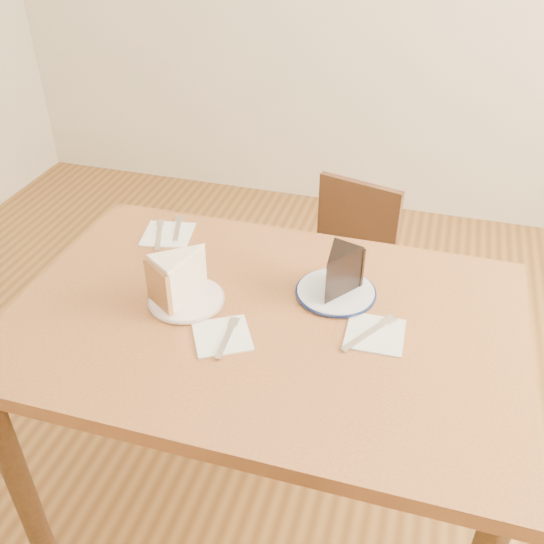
{
  "coord_description": "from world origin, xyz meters",
  "views": [
    {
      "loc": [
        0.33,
        -1.06,
        1.65
      ],
      "look_at": [
        -0.01,
        0.11,
        0.8
      ],
      "focal_mm": 40.0,
      "sensor_mm": 36.0,
      "label": 1
    }
  ],
  "objects_px": {
    "chair_far": "(341,276)",
    "chocolate_cake": "(337,275)",
    "carrot_cake": "(184,276)",
    "table": "(265,347)",
    "plate_navy": "(336,292)",
    "plate_cream": "(186,300)"
  },
  "relations": [
    {
      "from": "table",
      "to": "carrot_cake",
      "type": "distance_m",
      "value": 0.26
    },
    {
      "from": "plate_cream",
      "to": "chair_far",
      "type": "bearing_deg",
      "value": 69.22
    },
    {
      "from": "table",
      "to": "chocolate_cake",
      "type": "height_order",
      "value": "chocolate_cake"
    },
    {
      "from": "chair_far",
      "to": "plate_cream",
      "type": "xyz_separation_m",
      "value": [
        -0.27,
        -0.7,
        0.35
      ]
    },
    {
      "from": "table",
      "to": "plate_cream",
      "type": "height_order",
      "value": "plate_cream"
    },
    {
      "from": "chair_far",
      "to": "table",
      "type": "bearing_deg",
      "value": 99.09
    },
    {
      "from": "carrot_cake",
      "to": "chocolate_cake",
      "type": "bearing_deg",
      "value": 51.21
    },
    {
      "from": "plate_cream",
      "to": "table",
      "type": "bearing_deg",
      "value": 0.5
    },
    {
      "from": "plate_cream",
      "to": "chocolate_cake",
      "type": "relative_size",
      "value": 1.57
    },
    {
      "from": "plate_navy",
      "to": "chair_far",
      "type": "bearing_deg",
      "value": 97.53
    },
    {
      "from": "chair_far",
      "to": "plate_navy",
      "type": "bearing_deg",
      "value": 112.19
    },
    {
      "from": "plate_navy",
      "to": "plate_cream",
      "type": "bearing_deg",
      "value": -158.92
    },
    {
      "from": "table",
      "to": "plate_navy",
      "type": "distance_m",
      "value": 0.22
    },
    {
      "from": "table",
      "to": "chair_far",
      "type": "relative_size",
      "value": 1.66
    },
    {
      "from": "chair_far",
      "to": "plate_cream",
      "type": "relative_size",
      "value": 4.07
    },
    {
      "from": "carrot_cake",
      "to": "chocolate_cake",
      "type": "relative_size",
      "value": 1.16
    },
    {
      "from": "chair_far",
      "to": "plate_navy",
      "type": "height_order",
      "value": "plate_navy"
    },
    {
      "from": "plate_cream",
      "to": "carrot_cake",
      "type": "distance_m",
      "value": 0.06
    },
    {
      "from": "chair_far",
      "to": "plate_cream",
      "type": "distance_m",
      "value": 0.83
    },
    {
      "from": "chair_far",
      "to": "chocolate_cake",
      "type": "height_order",
      "value": "chocolate_cake"
    },
    {
      "from": "plate_navy",
      "to": "carrot_cake",
      "type": "relative_size",
      "value": 1.45
    },
    {
      "from": "chair_far",
      "to": "chocolate_cake",
      "type": "bearing_deg",
      "value": 112.11
    }
  ]
}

